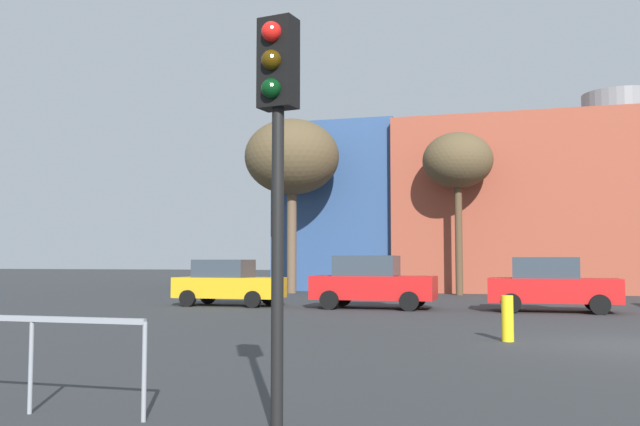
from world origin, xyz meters
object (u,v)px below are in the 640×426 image
Objects in this scene: traffic_light_near_left at (277,125)px; bollard_yellow_1 at (507,318)px; parked_car_0 at (228,283)px; bare_tree_1 at (458,162)px; parked_car_1 at (372,282)px; bare_tree_0 at (292,158)px; parked_car_2 at (551,285)px.

traffic_light_near_left is 4.36× the size of bollard_yellow_1.
traffic_light_near_left is (7.75, -16.84, 2.12)m from parked_car_0.
bare_tree_1 is (7.47, 9.95, 5.48)m from parked_car_0.
traffic_light_near_left is 27.00m from bare_tree_1.
parked_car_0 is 0.93× the size of parked_car_1.
bare_tree_0 is 1.14× the size of bare_tree_1.
traffic_light_near_left is at bearing -65.27° from parked_car_0.
bare_tree_0 reaches higher than parked_car_1.
bare_tree_0 reaches higher than bare_tree_1.
parked_car_2 is (11.08, 0.00, 0.04)m from parked_car_0.
bare_tree_0 is 22.21m from bollard_yellow_1.
parked_car_0 is 0.44× the size of bare_tree_0.
parked_car_2 is 0.45× the size of bare_tree_0.
bollard_yellow_1 is (-1.26, -8.67, -0.40)m from parked_car_2.
parked_car_1 reaches higher than parked_car_0.
traffic_light_near_left reaches higher than parked_car_0.
bare_tree_1 reaches higher than traffic_light_near_left.
bollard_yellow_1 is at bearing 175.52° from traffic_light_near_left.
parked_car_2 is 0.99× the size of traffic_light_near_left.
bollard_yellow_1 is (2.06, 8.17, -2.49)m from traffic_light_near_left.
bare_tree_0 is at bearing -152.56° from traffic_light_near_left.
parked_car_2 is 16.49m from bare_tree_0.
bare_tree_1 is at bearing 97.17° from bollard_yellow_1.
parked_car_0 is 0.95× the size of traffic_light_near_left.
parked_car_1 is 4.49× the size of bollard_yellow_1.
parked_car_0 is at bearing -126.88° from bare_tree_1.
bare_tree_0 is at bearing -178.88° from bare_tree_1.
bare_tree_1 is (2.17, 9.95, 5.42)m from parked_car_1.
parked_car_2 is at bearing -39.56° from bare_tree_0.
parked_car_0 is at bearing -145.60° from traffic_light_near_left.
parked_car_2 is at bearing -70.08° from bare_tree_1.
traffic_light_near_left is 0.46× the size of bare_tree_0.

